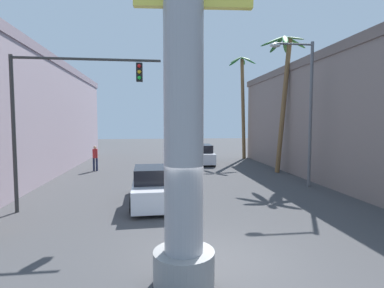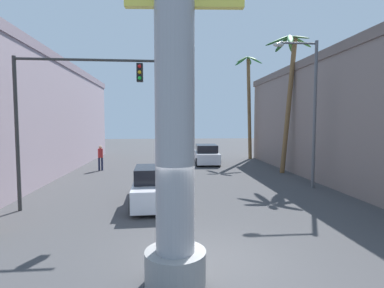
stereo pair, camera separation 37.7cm
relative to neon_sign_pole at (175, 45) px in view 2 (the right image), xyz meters
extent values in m
plane|color=#424244|center=(0.84, 10.80, -4.91)|extent=(92.46, 92.46, 0.00)
cube|color=#9E8C99|center=(-10.28, 14.32, -1.42)|extent=(7.28, 25.05, 7.00)
cube|color=gray|center=(-10.28, 14.32, 2.33)|extent=(7.43, 25.55, 0.50)
cylinder|color=#9E9EA3|center=(0.00, 0.00, -0.15)|extent=(0.81, 0.81, 9.53)
cylinder|color=gray|center=(0.00, 0.00, -4.56)|extent=(1.29, 1.29, 0.70)
cylinder|color=#59595E|center=(7.44, 8.65, -1.17)|extent=(0.16, 0.16, 7.49)
cylinder|color=#59595E|center=(6.45, 8.65, 2.42)|extent=(1.98, 0.10, 0.10)
ellipsoid|color=beige|center=(5.45, 8.65, 2.32)|extent=(0.56, 0.28, 0.20)
cylinder|color=#333333|center=(-5.76, 5.76, -1.99)|extent=(0.14, 0.14, 5.84)
cylinder|color=#333333|center=(-3.05, 5.76, 0.83)|extent=(5.43, 0.10, 0.10)
cube|color=black|center=(-1.15, 5.76, 0.38)|extent=(0.24, 0.24, 0.70)
sphere|color=red|center=(-1.15, 5.63, 0.60)|extent=(0.14, 0.14, 0.14)
sphere|color=yellow|center=(-1.15, 5.63, 0.38)|extent=(0.14, 0.14, 0.14)
sphere|color=green|center=(-1.15, 5.63, 0.16)|extent=(0.14, 0.14, 0.14)
cylinder|color=black|center=(-1.51, 8.15, -4.59)|extent=(0.24, 0.65, 0.64)
cylinder|color=black|center=(0.27, 8.21, -4.59)|extent=(0.24, 0.65, 0.64)
cylinder|color=black|center=(-1.40, 4.89, -4.59)|extent=(0.24, 0.65, 0.64)
cylinder|color=black|center=(0.37, 4.94, -4.59)|extent=(0.24, 0.65, 0.64)
cube|color=silver|center=(-0.57, 6.55, -4.35)|extent=(2.02, 4.72, 0.80)
cube|color=black|center=(-0.56, 6.20, -3.65)|extent=(1.78, 2.01, 0.60)
cylinder|color=black|center=(2.43, 19.92, -4.59)|extent=(0.25, 0.65, 0.64)
cylinder|color=black|center=(4.14, 19.84, -4.59)|extent=(0.25, 0.65, 0.64)
cylinder|color=black|center=(2.28, 16.73, -4.59)|extent=(0.25, 0.65, 0.64)
cylinder|color=black|center=(3.98, 16.65, -4.59)|extent=(0.25, 0.65, 0.64)
cube|color=silver|center=(3.21, 18.29, -4.35)|extent=(2.01, 4.65, 0.80)
cube|color=black|center=(3.21, 18.29, -3.65)|extent=(1.77, 2.59, 0.60)
cylinder|color=brown|center=(7.94, 13.11, -0.44)|extent=(0.93, 0.46, 8.96)
ellipsoid|color=#30742D|center=(8.81, 13.40, 3.82)|extent=(1.47, 0.40, 0.83)
ellipsoid|color=#31672D|center=(8.45, 14.09, 3.78)|extent=(1.07, 1.39, 0.93)
ellipsoid|color=#235C2D|center=(7.82, 14.19, 3.81)|extent=(0.72, 1.50, 0.84)
ellipsoid|color=#296A2D|center=(7.32, 13.80, 3.90)|extent=(1.54, 1.05, 0.56)
ellipsoid|color=#20602D|center=(7.28, 13.15, 3.85)|extent=(1.54, 0.85, 0.74)
ellipsoid|color=#1E702D|center=(7.77, 12.67, 3.78)|extent=(0.79, 1.46, 0.92)
ellipsoid|color=#2E5F2D|center=(8.39, 12.72, 3.89)|extent=(1.03, 1.54, 0.59)
cylinder|color=brown|center=(7.64, 21.30, -0.28)|extent=(0.50, 0.79, 9.29)
ellipsoid|color=#1E742D|center=(8.10, 21.16, 4.18)|extent=(1.34, 0.44, 0.71)
ellipsoid|color=#27702D|center=(7.72, 21.84, 4.23)|extent=(0.94, 1.39, 0.54)
ellipsoid|color=#1F752D|center=(6.92, 21.72, 4.17)|extent=(1.16, 1.20, 0.74)
ellipsoid|color=#2B5D2D|center=(6.78, 20.88, 4.15)|extent=(1.31, 0.93, 0.78)
ellipsoid|color=#31612D|center=(7.60, 20.53, 4.21)|extent=(0.74, 1.41, 0.61)
cylinder|color=#1E233F|center=(-4.83, 15.36, -4.46)|extent=(0.14, 0.14, 0.91)
cylinder|color=#1E233F|center=(-4.63, 15.37, -4.46)|extent=(0.14, 0.14, 0.91)
cylinder|color=#B22626|center=(-4.73, 15.37, -3.69)|extent=(0.35, 0.35, 0.63)
sphere|color=tan|center=(-4.73, 15.37, -3.26)|extent=(0.22, 0.22, 0.22)
camera|label=1|loc=(-0.58, -6.03, -1.54)|focal=28.00mm
camera|label=2|loc=(-0.21, -6.07, -1.54)|focal=28.00mm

